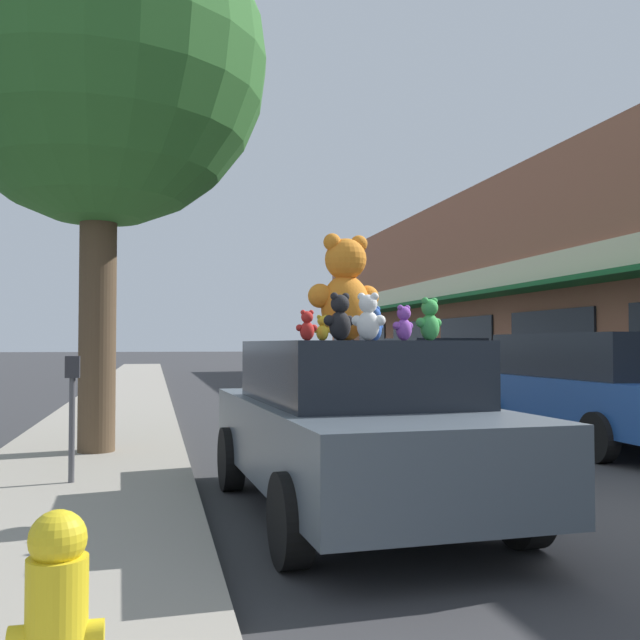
{
  "coord_description": "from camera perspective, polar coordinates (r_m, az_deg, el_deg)",
  "views": [
    {
      "loc": [
        -4.05,
        -5.38,
        1.52
      ],
      "look_at": [
        -2.19,
        2.6,
        1.79
      ],
      "focal_mm": 40.0,
      "sensor_mm": 36.0,
      "label": 1
    }
  ],
  "objects": [
    {
      "name": "ground_plane",
      "position": [
        6.91,
        24.05,
        -14.44
      ],
      "size": [
        260.0,
        260.0,
        0.0
      ],
      "primitive_type": "plane",
      "color": "#333335"
    },
    {
      "name": "sidewalk_near",
      "position": [
        5.63,
        -21.59,
        -16.77
      ],
      "size": [
        2.4,
        90.0,
        0.12
      ],
      "color": "gray",
      "rests_on": "ground_plane"
    },
    {
      "name": "plush_art_car",
      "position": [
        6.43,
        2.65,
        -8.23
      ],
      "size": [
        2.13,
        4.38,
        1.54
      ],
      "rotation": [
        0.0,
        0.0,
        0.05
      ],
      "color": "#4C5660",
      "rests_on": "ground_plane"
    },
    {
      "name": "teddy_bear_giant",
      "position": [
        6.36,
        2.04,
        2.45
      ],
      "size": [
        0.72,
        0.48,
        0.95
      ],
      "rotation": [
        0.0,
        0.0,
        3.36
      ],
      "color": "orange",
      "rests_on": "plush_art_car"
    },
    {
      "name": "teddy_bear_red",
      "position": [
        5.9,
        -1.05,
        -0.47
      ],
      "size": [
        0.19,
        0.12,
        0.26
      ],
      "rotation": [
        0.0,
        0.0,
        3.25
      ],
      "color": "red",
      "rests_on": "plush_art_car"
    },
    {
      "name": "teddy_bear_yellow",
      "position": [
        6.13,
        0.18,
        -0.67
      ],
      "size": [
        0.17,
        0.11,
        0.22
      ],
      "rotation": [
        0.0,
        0.0,
        3.26
      ],
      "color": "yellow",
      "rests_on": "plush_art_car"
    },
    {
      "name": "teddy_bear_purple",
      "position": [
        5.94,
        6.71,
        -0.28
      ],
      "size": [
        0.22,
        0.17,
        0.3
      ],
      "rotation": [
        0.0,
        0.0,
        3.6
      ],
      "color": "purple",
      "rests_on": "plush_art_car"
    },
    {
      "name": "teddy_bear_blue",
      "position": [
        6.62,
        4.33,
        -0.33
      ],
      "size": [
        0.24,
        0.19,
        0.33
      ],
      "rotation": [
        0.0,
        0.0,
        3.63
      ],
      "color": "blue",
      "rests_on": "plush_art_car"
    },
    {
      "name": "teddy_bear_pink",
      "position": [
        6.22,
        3.84,
        -0.72
      ],
      "size": [
        0.16,
        0.11,
        0.22
      ],
      "rotation": [
        0.0,
        0.0,
        3.4
      ],
      "color": "pink",
      "rests_on": "plush_art_car"
    },
    {
      "name": "teddy_bear_green",
      "position": [
        6.19,
        8.76,
        0.0
      ],
      "size": [
        0.28,
        0.2,
        0.37
      ],
      "rotation": [
        0.0,
        0.0,
        3.51
      ],
      "color": "green",
      "rests_on": "plush_art_car"
    },
    {
      "name": "teddy_bear_black",
      "position": [
        5.69,
        1.6,
        0.2
      ],
      "size": [
        0.29,
        0.21,
        0.38
      ],
      "rotation": [
        0.0,
        0.0,
        3.47
      ],
      "color": "black",
      "rests_on": "plush_art_car"
    },
    {
      "name": "teddy_bear_white",
      "position": [
        5.51,
        3.88,
        0.2
      ],
      "size": [
        0.27,
        0.22,
        0.37
      ],
      "rotation": [
        0.0,
        0.0,
        2.62
      ],
      "color": "white",
      "rests_on": "plush_art_car"
    },
    {
      "name": "parked_car_far_center",
      "position": [
        11.49,
        20.89,
        -4.88
      ],
      "size": [
        1.95,
        4.66,
        1.67
      ],
      "color": "#1E4793",
      "rests_on": "ground_plane"
    },
    {
      "name": "parked_car_far_right",
      "position": [
        17.34,
        8.61,
        -3.95
      ],
      "size": [
        2.1,
        4.24,
        1.64
      ],
      "color": "silver",
      "rests_on": "ground_plane"
    },
    {
      "name": "street_tree",
      "position": [
        10.39,
        -17.18,
        19.12
      ],
      "size": [
        4.39,
        4.39,
        7.34
      ],
      "color": "brown",
      "rests_on": "sidewalk_near"
    },
    {
      "name": "fire_hydrant",
      "position": [
        2.95,
        -20.31,
        -21.57
      ],
      "size": [
        0.33,
        0.22,
        0.79
      ],
      "color": "yellow",
      "rests_on": "sidewalk_near"
    },
    {
      "name": "parking_meter",
      "position": [
        7.65,
        -19.22,
        -6.18
      ],
      "size": [
        0.14,
        0.1,
        1.27
      ],
      "color": "#4C4C51",
      "rests_on": "sidewalk_near"
    }
  ]
}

